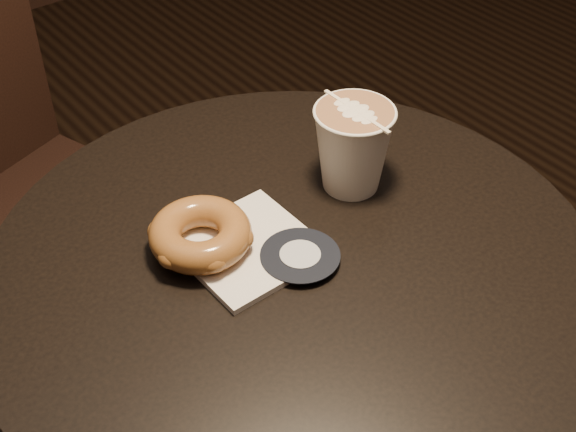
{
  "coord_description": "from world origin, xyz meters",
  "views": [
    {
      "loc": [
        -0.4,
        -0.51,
        1.38
      ],
      "look_at": [
        0.01,
        0.03,
        0.79
      ],
      "focal_mm": 50.0,
      "sensor_mm": 36.0,
      "label": 1
    }
  ],
  "objects_px": {
    "pastry_bag": "(248,248)",
    "latte_cup": "(353,149)",
    "cafe_table": "(293,370)",
    "doughnut": "(200,234)"
  },
  "relations": [
    {
      "from": "pastry_bag",
      "to": "latte_cup",
      "type": "distance_m",
      "value": 0.18
    },
    {
      "from": "pastry_bag",
      "to": "doughnut",
      "type": "xyz_separation_m",
      "value": [
        -0.04,
        0.03,
        0.02
      ]
    },
    {
      "from": "cafe_table",
      "to": "latte_cup",
      "type": "xyz_separation_m",
      "value": [
        0.14,
        0.06,
        0.25
      ]
    },
    {
      "from": "pastry_bag",
      "to": "doughnut",
      "type": "height_order",
      "value": "doughnut"
    },
    {
      "from": "cafe_table",
      "to": "doughnut",
      "type": "relative_size",
      "value": 6.47
    },
    {
      "from": "pastry_bag",
      "to": "latte_cup",
      "type": "height_order",
      "value": "latte_cup"
    },
    {
      "from": "cafe_table",
      "to": "latte_cup",
      "type": "bearing_deg",
      "value": 23.94
    },
    {
      "from": "cafe_table",
      "to": "latte_cup",
      "type": "relative_size",
      "value": 6.86
    },
    {
      "from": "doughnut",
      "to": "latte_cup",
      "type": "xyz_separation_m",
      "value": [
        0.21,
        -0.01,
        0.03
      ]
    },
    {
      "from": "doughnut",
      "to": "latte_cup",
      "type": "distance_m",
      "value": 0.22
    }
  ]
}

